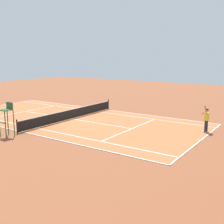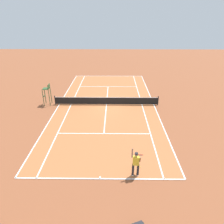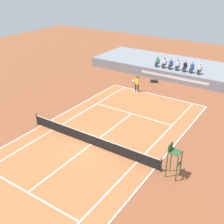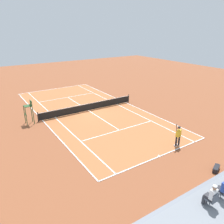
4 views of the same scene
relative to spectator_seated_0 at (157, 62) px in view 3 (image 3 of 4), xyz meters
The scene contains 16 objects.
ground_plane 18.07m from the spectator_seated_0, 80.95° to the right, with size 80.00×80.00×0.00m, color brown.
court 18.07m from the spectator_seated_0, 80.95° to the right, with size 11.08×23.88×0.03m.
net 18.03m from the spectator_seated_0, 80.95° to the right, with size 11.98×0.10×1.07m.
barrier_wall 3.28m from the spectator_seated_0, 21.63° to the right, with size 24.67×0.25×1.23m.
bleacher_platform 4.17m from the spectator_seated_0, 44.85° to the left, with size 24.67×7.63×1.23m, color gray.
spectator_seated_0 is the anchor object (origin of this frame).
spectator_seated_1 0.96m from the spectator_seated_0, ahead, with size 0.44×0.60×1.27m.
spectator_seated_2 1.82m from the spectator_seated_0, ahead, with size 0.44×0.60×1.27m.
spectator_seated_3 2.73m from the spectator_seated_0, ahead, with size 0.44×0.60×1.27m.
spectator_seated_4 3.65m from the spectator_seated_0, ahead, with size 0.44×0.60×1.27m.
spectator_seated_5 4.52m from the spectator_seated_0, ahead, with size 0.44×0.60×1.27m.
spectator_seated_6 5.45m from the spectator_seated_0, ahead, with size 0.44×0.60×1.27m.
tennis_player 6.31m from the spectator_seated_0, 85.18° to the right, with size 0.78×0.62×2.08m.
tennis_ball 7.23m from the spectator_seated_0, 88.97° to the right, with size 0.07×0.07×0.07m, color #D1E533.
umpire_chair 20.17m from the spectator_seated_0, 61.70° to the right, with size 0.77×0.77×2.44m.
equipment_bag 3.08m from the spectator_seated_0, 70.48° to the right, with size 0.95×0.63×0.32m.
Camera 3 is at (11.60, -14.54, 12.16)m, focal length 45.05 mm.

